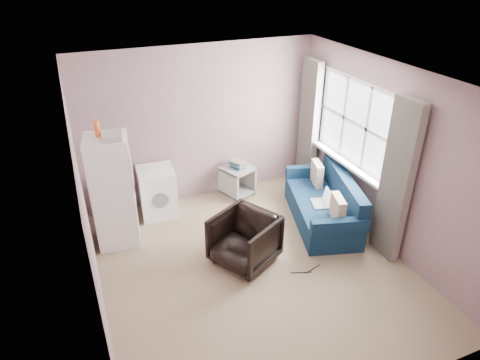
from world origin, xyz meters
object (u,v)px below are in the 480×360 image
Objects in this scene: fridge at (113,191)px; side_table at (237,179)px; washing_machine at (157,191)px; sofa at (325,205)px; armchair at (244,238)px.

side_table is (2.04, 0.57, -0.51)m from fridge.
washing_machine is at bearing -176.55° from side_table.
fridge is at bearing -140.23° from washing_machine.
side_table is 0.34× the size of sofa.
side_table is at bearing 23.52° from fridge.
sofa reaches higher than side_table.
fridge reaches higher than side_table.
armchair is at bearing -148.51° from sofa.
side_table is at bearing 131.66° from armchair.
sofa reaches higher than armchair.
fridge reaches higher than sofa.
armchair is 1.56m from sofa.
armchair is 0.99× the size of washing_machine.
washing_machine is (-0.78, 1.60, 0.02)m from armchair.
sofa is at bearing -54.00° from side_table.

